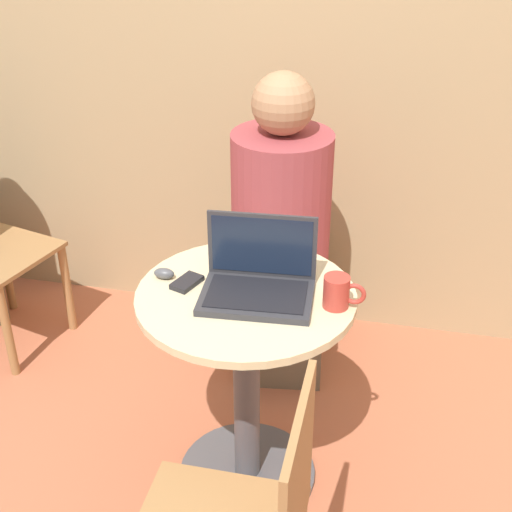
{
  "coord_description": "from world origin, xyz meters",
  "views": [
    {
      "loc": [
        0.41,
        -1.7,
        1.86
      ],
      "look_at": [
        0.02,
        0.05,
        0.84
      ],
      "focal_mm": 50.0,
      "sensor_mm": 36.0,
      "label": 1
    }
  ],
  "objects": [
    {
      "name": "person_seated",
      "position": [
        -0.02,
        0.64,
        0.51
      ],
      "size": [
        0.41,
        0.58,
        1.23
      ],
      "color": "brown",
      "rests_on": "ground_plane"
    },
    {
      "name": "back_wall",
      "position": [
        0.0,
        1.03,
        1.3
      ],
      "size": [
        7.0,
        0.05,
        2.6
      ],
      "color": "tan",
      "rests_on": "ground_plane"
    },
    {
      "name": "computer_mouse",
      "position": [
        -0.26,
        0.03,
        0.75
      ],
      "size": [
        0.06,
        0.04,
        0.03
      ],
      "color": "#4C4C51",
      "rests_on": "round_table"
    },
    {
      "name": "cell_phone",
      "position": [
        -0.18,
        0.01,
        0.74
      ],
      "size": [
        0.09,
        0.11,
        0.02
      ],
      "color": "black",
      "rests_on": "round_table"
    },
    {
      "name": "round_table",
      "position": [
        0.0,
        0.0,
        0.48
      ],
      "size": [
        0.65,
        0.65,
        0.74
      ],
      "color": "#4C4C51",
      "rests_on": "ground_plane"
    },
    {
      "name": "coffee_cup",
      "position": [
        0.27,
        -0.01,
        0.78
      ],
      "size": [
        0.12,
        0.07,
        0.1
      ],
      "color": "#B2382D",
      "rests_on": "round_table"
    },
    {
      "name": "ground_plane",
      "position": [
        0.0,
        0.0,
        0.0
      ],
      "size": [
        12.0,
        12.0,
        0.0
      ],
      "primitive_type": "plane",
      "color": "#B26042"
    },
    {
      "name": "laptop",
      "position": [
        0.04,
        0.01,
        0.78
      ],
      "size": [
        0.34,
        0.25,
        0.22
      ],
      "color": "#2D2D33",
      "rests_on": "round_table"
    }
  ]
}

